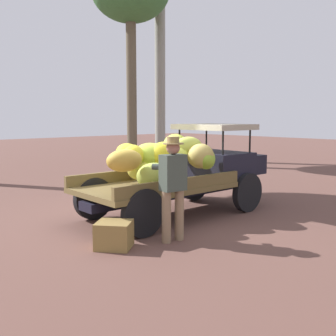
% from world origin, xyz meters
% --- Properties ---
extents(ground_plane, '(60.00, 60.00, 0.00)m').
position_xyz_m(ground_plane, '(0.00, 0.00, 0.00)').
color(ground_plane, brown).
extents(truck, '(4.51, 1.96, 1.86)m').
position_xyz_m(truck, '(0.75, -0.31, 0.98)').
color(truck, black).
rests_on(truck, ground).
extents(farmer, '(0.52, 0.48, 1.71)m').
position_xyz_m(farmer, '(-0.67, -1.50, 0.97)').
color(farmer, '#8E7153').
rests_on(farmer, ground).
extents(wooden_crate, '(0.70, 0.71, 0.41)m').
position_xyz_m(wooden_crate, '(-1.58, -1.15, 0.21)').
color(wooden_crate, olive).
rests_on(wooden_crate, ground).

